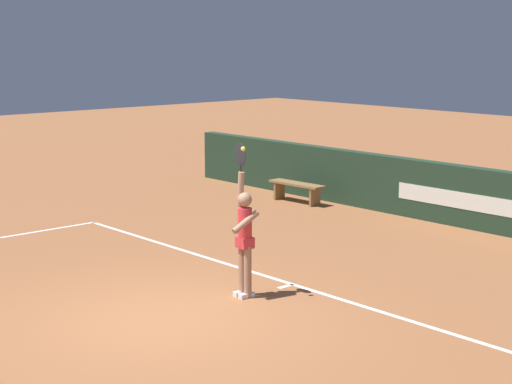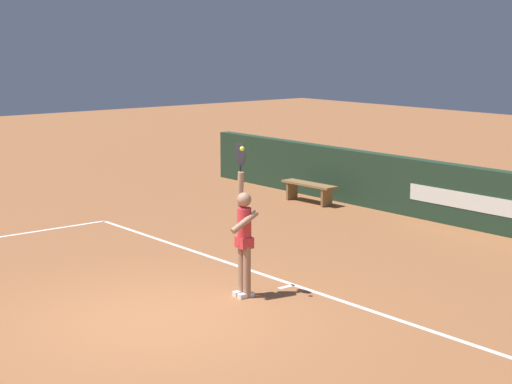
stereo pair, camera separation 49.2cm
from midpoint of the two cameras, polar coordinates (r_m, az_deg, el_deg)
The scene contains 6 objects.
ground_plane at distance 11.68m, azimuth -5.43°, elevation -8.48°, with size 60.00×60.00×0.00m, color #975B35.
court_lines at distance 11.44m, azimuth -7.39°, elevation -8.92°, with size 11.95×6.03×0.00m.
back_wall at distance 17.06m, azimuth 17.11°, elevation -0.72°, with size 17.79×0.30×1.23m.
tennis_player at distance 12.33m, azimuth 0.32°, elevation -2.91°, with size 0.43×0.46×2.29m.
tennis_ball at distance 11.94m, azimuth 0.24°, elevation 2.94°, with size 0.07×0.07×0.07m.
courtside_bench_near at distance 19.49m, azimuth 4.32°, elevation 0.28°, with size 1.50×0.42×0.46m.
Camera 2 is at (9.37, -5.93, 3.78)m, focal length 59.28 mm.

